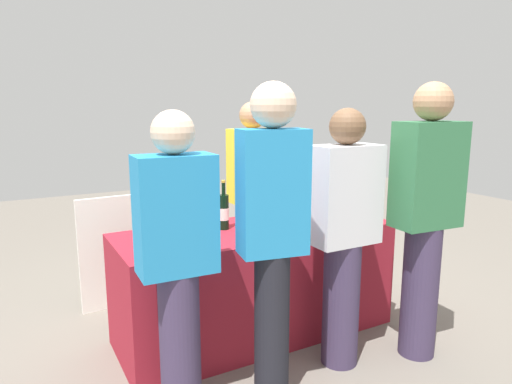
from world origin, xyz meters
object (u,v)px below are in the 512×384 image
wine_glass_3 (294,214)px  ice_bucket (324,207)px  wine_bottle_0 (155,217)px  wine_glass_1 (210,226)px  guest_2 (344,232)px  wine_glass_0 (187,228)px  wine_bottle_2 (224,211)px  menu_board (116,252)px  guest_0 (177,257)px  server_pouring (253,192)px  wine_glass_2 (242,221)px  guest_3 (425,213)px  wine_bottle_1 (178,216)px  wine_bottle_3 (316,199)px  wine_glass_4 (314,210)px  wine_glass_5 (330,207)px  guest_1 (272,232)px

wine_glass_3 → ice_bucket: bearing=16.9°
wine_bottle_0 → wine_glass_1: size_ratio=2.41×
wine_glass_1 → guest_2: guest_2 is taller
wine_bottle_0 → wine_glass_0: (0.10, -0.32, -0.01)m
wine_bottle_2 → menu_board: bearing=123.3°
wine_glass_1 → guest_0: bearing=-129.4°
wine_bottle_0 → guest_0: 0.76m
guest_0 → menu_board: 1.54m
wine_glass_3 → server_pouring: size_ratio=0.09×
wine_glass_2 → guest_3: 1.14m
wine_bottle_1 → guest_3: bearing=-34.3°
wine_bottle_2 → wine_glass_0: 0.40m
server_pouring → guest_0: 1.62m
wine_bottle_3 → wine_bottle_2: bearing=-177.7°
guest_3 → menu_board: bearing=137.5°
wine_glass_1 → wine_glass_4: (0.78, -0.01, 0.01)m
wine_glass_1 → guest_0: (-0.38, -0.46, -0.00)m
wine_bottle_2 → wine_glass_3: (0.42, -0.21, -0.02)m
wine_glass_2 → guest_0: size_ratio=0.08×
wine_bottle_1 → wine_glass_4: wine_bottle_1 is taller
wine_bottle_0 → wine_glass_2: size_ratio=2.34×
wine_glass_3 → wine_bottle_1: bearing=160.5°
wine_bottle_0 → server_pouring: bearing=25.1°
wine_glass_2 → menu_board: size_ratio=0.15×
ice_bucket → server_pouring: 0.70m
wine_glass_5 → guest_0: bearing=-159.1°
ice_bucket → guest_2: 0.62m
wine_bottle_2 → wine_glass_1: (-0.18, -0.19, -0.03)m
guest_0 → guest_1: guest_1 is taller
wine_bottle_0 → guest_3: 1.70m
wine_glass_2 → guest_0: bearing=-142.5°
wine_bottle_0 → menu_board: wine_bottle_0 is taller
wine_glass_5 → menu_board: bearing=144.3°
wine_bottle_1 → wine_bottle_3: 1.09m
guest_1 → wine_glass_5: bearing=47.2°
wine_bottle_2 → wine_bottle_3: size_ratio=1.02×
wine_glass_2 → guest_1: bearing=-102.8°
wine_glass_0 → guest_1: guest_1 is taller
ice_bucket → menu_board: size_ratio=0.21×
wine_glass_2 → wine_bottle_0: bearing=148.7°
wine_glass_3 → menu_board: size_ratio=0.16×
guest_1 → guest_2: size_ratio=1.08×
wine_bottle_2 → wine_bottle_3: wine_bottle_2 is taller
menu_board → guest_1: bearing=-77.2°
wine_glass_3 → ice_bucket: 0.35m
wine_glass_4 → guest_0: 1.24m
wine_glass_4 → guest_1: (-0.69, -0.59, 0.09)m
wine_glass_4 → guest_2: bearing=-104.3°
wine_glass_3 → wine_glass_4: 0.17m
wine_bottle_2 → guest_2: 0.82m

